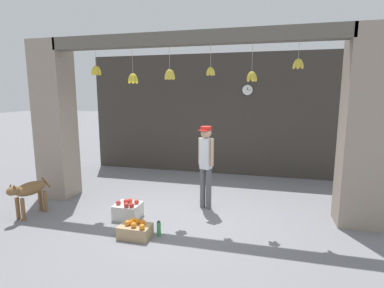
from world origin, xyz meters
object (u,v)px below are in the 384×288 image
(shopkeeper, at_px, (206,161))
(fruit_crate_apples, at_px, (128,210))
(dog, at_px, (29,191))
(fruit_crate_oranges, at_px, (135,230))
(wall_clock, at_px, (247,90))
(water_bottle, at_px, (159,229))

(shopkeeper, distance_m, fruit_crate_apples, 1.75)
(dog, bearing_deg, fruit_crate_oranges, 93.96)
(dog, relative_size, wall_clock, 3.05)
(dog, height_order, fruit_crate_apples, dog)
(dog, height_order, shopkeeper, shopkeeper)
(wall_clock, bearing_deg, dog, -133.43)
(shopkeeper, xyz_separation_m, fruit_crate_apples, (-1.29, -0.85, -0.82))
(dog, distance_m, shopkeeper, 3.37)
(water_bottle, relative_size, wall_clock, 0.87)
(fruit_crate_oranges, bearing_deg, wall_clock, 71.25)
(water_bottle, height_order, wall_clock, wall_clock)
(fruit_crate_apples, relative_size, water_bottle, 1.79)
(shopkeeper, bearing_deg, water_bottle, 91.34)
(fruit_crate_oranges, distance_m, wall_clock, 4.96)
(fruit_crate_oranges, distance_m, fruit_crate_apples, 0.79)
(dog, xyz_separation_m, shopkeeper, (3.10, 1.22, 0.49))
(shopkeeper, height_order, fruit_crate_oranges, shopkeeper)
(fruit_crate_oranges, height_order, fruit_crate_apples, fruit_crate_apples)
(water_bottle, distance_m, wall_clock, 4.75)
(dog, height_order, water_bottle, dog)
(shopkeeper, relative_size, wall_clock, 5.69)
(dog, height_order, wall_clock, wall_clock)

